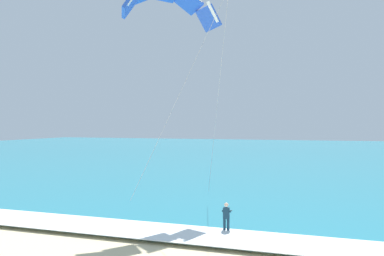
% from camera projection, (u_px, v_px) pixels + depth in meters
% --- Properties ---
extents(sea, '(200.00, 120.00, 0.20)m').
position_uv_depth(sea, '(310.00, 154.00, 74.13)').
color(sea, teal).
rests_on(sea, ground).
extents(surf_foam, '(200.00, 3.13, 0.04)m').
position_uv_depth(surf_foam, '(290.00, 243.00, 18.01)').
color(surf_foam, white).
rests_on(surf_foam, sea).
extents(surfboard, '(0.61, 1.44, 0.09)m').
position_uv_depth(surfboard, '(226.00, 234.00, 20.21)').
color(surfboard, white).
rests_on(surfboard, ground).
extents(kitesurfer, '(0.56, 0.56, 1.69)m').
position_uv_depth(kitesurfer, '(226.00, 217.00, 20.21)').
color(kitesurfer, '#143347').
rests_on(kitesurfer, ground).
extents(kite_primary, '(6.95, 6.13, 13.72)m').
position_uv_depth(kite_primary, '(170.00, 2.00, 24.99)').
color(kite_primary, blue).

